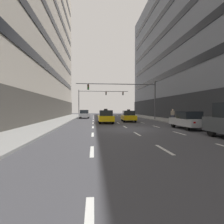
# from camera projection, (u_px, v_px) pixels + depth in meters

# --- Properties ---
(ground_plane) EXTENTS (120.00, 120.00, 0.00)m
(ground_plane) POSITION_uv_depth(u_px,v_px,m) (129.00, 129.00, 15.93)
(ground_plane) COLOR #424247
(sidewalk_left) EXTENTS (3.45, 80.00, 0.14)m
(sidewalk_left) POSITION_uv_depth(u_px,v_px,m) (34.00, 129.00, 15.10)
(sidewalk_left) COLOR gray
(sidewalk_left) RESTS_ON ground
(sidewalk_right) EXTENTS (3.45, 80.00, 0.14)m
(sidewalk_right) POSITION_uv_depth(u_px,v_px,m) (214.00, 127.00, 16.75)
(sidewalk_right) COLOR gray
(sidewalk_right) RESTS_ON ground
(lane_stripe_l1_s2) EXTENTS (0.16, 2.00, 0.01)m
(lane_stripe_l1_s2) POSITION_uv_depth(u_px,v_px,m) (92.00, 151.00, 7.65)
(lane_stripe_l1_s2) COLOR silver
(lane_stripe_l1_s2) RESTS_ON ground
(lane_stripe_l1_s3) EXTENTS (0.16, 2.00, 0.01)m
(lane_stripe_l1_s3) POSITION_uv_depth(u_px,v_px,m) (93.00, 134.00, 12.62)
(lane_stripe_l1_s3) COLOR silver
(lane_stripe_l1_s3) RESTS_ON ground
(lane_stripe_l1_s4) EXTENTS (0.16, 2.00, 0.01)m
(lane_stripe_l1_s4) POSITION_uv_depth(u_px,v_px,m) (93.00, 127.00, 17.59)
(lane_stripe_l1_s4) COLOR silver
(lane_stripe_l1_s4) RESTS_ON ground
(lane_stripe_l1_s5) EXTENTS (0.16, 2.00, 0.01)m
(lane_stripe_l1_s5) POSITION_uv_depth(u_px,v_px,m) (93.00, 123.00, 22.57)
(lane_stripe_l1_s5) COLOR silver
(lane_stripe_l1_s5) RESTS_ON ground
(lane_stripe_l1_s6) EXTENTS (0.16, 2.00, 0.01)m
(lane_stripe_l1_s6) POSITION_uv_depth(u_px,v_px,m) (93.00, 121.00, 27.54)
(lane_stripe_l1_s6) COLOR silver
(lane_stripe_l1_s6) RESTS_ON ground
(lane_stripe_l1_s7) EXTENTS (0.16, 2.00, 0.01)m
(lane_stripe_l1_s7) POSITION_uv_depth(u_px,v_px,m) (93.00, 119.00, 32.51)
(lane_stripe_l1_s7) COLOR silver
(lane_stripe_l1_s7) RESTS_ON ground
(lane_stripe_l1_s8) EXTENTS (0.16, 2.00, 0.01)m
(lane_stripe_l1_s8) POSITION_uv_depth(u_px,v_px,m) (93.00, 117.00, 37.48)
(lane_stripe_l1_s8) COLOR silver
(lane_stripe_l1_s8) RESTS_ON ground
(lane_stripe_l1_s9) EXTENTS (0.16, 2.00, 0.01)m
(lane_stripe_l1_s9) POSITION_uv_depth(u_px,v_px,m) (93.00, 116.00, 42.46)
(lane_stripe_l1_s9) COLOR silver
(lane_stripe_l1_s9) RESTS_ON ground
(lane_stripe_l1_s10) EXTENTS (0.16, 2.00, 0.01)m
(lane_stripe_l1_s10) POSITION_uv_depth(u_px,v_px,m) (93.00, 116.00, 47.43)
(lane_stripe_l1_s10) COLOR silver
(lane_stripe_l1_s10) RESTS_ON ground
(lane_stripe_l2_s2) EXTENTS (0.16, 2.00, 0.01)m
(lane_stripe_l2_s2) POSITION_uv_depth(u_px,v_px,m) (164.00, 149.00, 7.97)
(lane_stripe_l2_s2) COLOR silver
(lane_stripe_l2_s2) RESTS_ON ground
(lane_stripe_l2_s3) EXTENTS (0.16, 2.00, 0.01)m
(lane_stripe_l2_s3) POSITION_uv_depth(u_px,v_px,m) (137.00, 134.00, 12.95)
(lane_stripe_l2_s3) COLOR silver
(lane_stripe_l2_s3) RESTS_ON ground
(lane_stripe_l2_s4) EXTENTS (0.16, 2.00, 0.01)m
(lane_stripe_l2_s4) POSITION_uv_depth(u_px,v_px,m) (125.00, 127.00, 17.92)
(lane_stripe_l2_s4) COLOR silver
(lane_stripe_l2_s4) RESTS_ON ground
(lane_stripe_l2_s5) EXTENTS (0.16, 2.00, 0.01)m
(lane_stripe_l2_s5) POSITION_uv_depth(u_px,v_px,m) (118.00, 123.00, 22.89)
(lane_stripe_l2_s5) COLOR silver
(lane_stripe_l2_s5) RESTS_ON ground
(lane_stripe_l2_s6) EXTENTS (0.16, 2.00, 0.01)m
(lane_stripe_l2_s6) POSITION_uv_depth(u_px,v_px,m) (114.00, 120.00, 27.86)
(lane_stripe_l2_s6) COLOR silver
(lane_stripe_l2_s6) RESTS_ON ground
(lane_stripe_l2_s7) EXTENTS (0.16, 2.00, 0.01)m
(lane_stripe_l2_s7) POSITION_uv_depth(u_px,v_px,m) (111.00, 119.00, 32.84)
(lane_stripe_l2_s7) COLOR silver
(lane_stripe_l2_s7) RESTS_ON ground
(lane_stripe_l2_s8) EXTENTS (0.16, 2.00, 0.01)m
(lane_stripe_l2_s8) POSITION_uv_depth(u_px,v_px,m) (109.00, 117.00, 37.81)
(lane_stripe_l2_s8) COLOR silver
(lane_stripe_l2_s8) RESTS_ON ground
(lane_stripe_l2_s9) EXTENTS (0.16, 2.00, 0.01)m
(lane_stripe_l2_s9) POSITION_uv_depth(u_px,v_px,m) (107.00, 116.00, 42.78)
(lane_stripe_l2_s9) COLOR silver
(lane_stripe_l2_s9) RESTS_ON ground
(lane_stripe_l2_s10) EXTENTS (0.16, 2.00, 0.01)m
(lane_stripe_l2_s10) POSITION_uv_depth(u_px,v_px,m) (105.00, 116.00, 47.76)
(lane_stripe_l2_s10) COLOR silver
(lane_stripe_l2_s10) RESTS_ON ground
(lane_stripe_l3_s3) EXTENTS (0.16, 2.00, 0.01)m
(lane_stripe_l3_s3) POSITION_uv_depth(u_px,v_px,m) (179.00, 133.00, 13.27)
(lane_stripe_l3_s3) COLOR silver
(lane_stripe_l3_s3) RESTS_ON ground
(lane_stripe_l3_s4) EXTENTS (0.16, 2.00, 0.01)m
(lane_stripe_l3_s4) POSITION_uv_depth(u_px,v_px,m) (156.00, 127.00, 18.24)
(lane_stripe_l3_s4) COLOR silver
(lane_stripe_l3_s4) RESTS_ON ground
(lane_stripe_l3_s5) EXTENTS (0.16, 2.00, 0.01)m
(lane_stripe_l3_s5) POSITION_uv_depth(u_px,v_px,m) (143.00, 123.00, 23.22)
(lane_stripe_l3_s5) COLOR silver
(lane_stripe_l3_s5) RESTS_ON ground
(lane_stripe_l3_s6) EXTENTS (0.16, 2.00, 0.01)m
(lane_stripe_l3_s6) POSITION_uv_depth(u_px,v_px,m) (134.00, 120.00, 28.19)
(lane_stripe_l3_s6) COLOR silver
(lane_stripe_l3_s6) RESTS_ON ground
(lane_stripe_l3_s7) EXTENTS (0.16, 2.00, 0.01)m
(lane_stripe_l3_s7) POSITION_uv_depth(u_px,v_px,m) (128.00, 119.00, 33.16)
(lane_stripe_l3_s7) COLOR silver
(lane_stripe_l3_s7) RESTS_ON ground
(lane_stripe_l3_s8) EXTENTS (0.16, 2.00, 0.01)m
(lane_stripe_l3_s8) POSITION_uv_depth(u_px,v_px,m) (123.00, 117.00, 38.14)
(lane_stripe_l3_s8) COLOR silver
(lane_stripe_l3_s8) RESTS_ON ground
(lane_stripe_l3_s9) EXTENTS (0.16, 2.00, 0.01)m
(lane_stripe_l3_s9) POSITION_uv_depth(u_px,v_px,m) (120.00, 116.00, 43.11)
(lane_stripe_l3_s9) COLOR silver
(lane_stripe_l3_s9) RESTS_ON ground
(lane_stripe_l3_s10) EXTENTS (0.16, 2.00, 0.01)m
(lane_stripe_l3_s10) POSITION_uv_depth(u_px,v_px,m) (117.00, 115.00, 48.08)
(lane_stripe_l3_s10) COLOR silver
(lane_stripe_l3_s10) RESTS_ON ground
(taxi_driving_0) EXTENTS (1.92, 4.21, 1.72)m
(taxi_driving_0) POSITION_uv_depth(u_px,v_px,m) (128.00, 116.00, 25.13)
(taxi_driving_0) COLOR black
(taxi_driving_0) RESTS_ON ground
(car_driving_1) EXTENTS (1.85, 4.27, 1.59)m
(car_driving_1) POSITION_uv_depth(u_px,v_px,m) (84.00, 114.00, 34.22)
(car_driving_1) COLOR black
(car_driving_1) RESTS_ON ground
(taxi_driving_2) EXTENTS (1.85, 4.36, 1.81)m
(taxi_driving_2) POSITION_uv_depth(u_px,v_px,m) (106.00, 117.00, 22.58)
(taxi_driving_2) COLOR black
(taxi_driving_2) RESTS_ON ground
(car_parked_1) EXTENTS (1.78, 4.23, 1.58)m
(car_parked_1) POSITION_uv_depth(u_px,v_px,m) (188.00, 120.00, 16.09)
(car_parked_1) COLOR black
(car_parked_1) RESTS_ON ground
(traffic_signal_0) EXTENTS (12.73, 0.35, 6.17)m
(traffic_signal_0) POSITION_uv_depth(u_px,v_px,m) (129.00, 92.00, 28.60)
(traffic_signal_0) COLOR #4C4C51
(traffic_signal_0) RESTS_ON sidewalk_right
(traffic_signal_1) EXTENTS (12.44, 0.35, 6.41)m
(traffic_signal_1) POSITION_uv_depth(u_px,v_px,m) (97.00, 96.00, 45.04)
(traffic_signal_1) COLOR #4C4C51
(traffic_signal_1) RESTS_ON sidewalk_left
(pedestrian_0) EXTENTS (0.22, 0.53, 1.50)m
(pedestrian_0) POSITION_uv_depth(u_px,v_px,m) (219.00, 117.00, 17.08)
(pedestrian_0) COLOR #383D59
(pedestrian_0) RESTS_ON sidewalk_right
(pedestrian_1) EXTENTS (0.44, 0.37, 1.63)m
(pedestrian_1) POSITION_uv_depth(u_px,v_px,m) (173.00, 114.00, 23.71)
(pedestrian_1) COLOR #383D59
(pedestrian_1) RESTS_ON sidewalk_right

